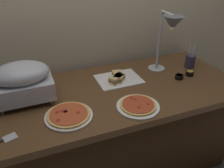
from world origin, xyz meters
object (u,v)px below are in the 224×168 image
(utensil_holder, at_px, (190,61))
(sauce_cup_far, at_px, (190,73))
(pizza_plate_center, at_px, (138,106))
(sauce_cup_near, at_px, (179,77))
(serving_spatula, at_px, (2,141))
(chafing_dish, at_px, (23,81))
(pizza_plate_front, at_px, (69,115))
(sandwich_platter, at_px, (118,78))
(heat_lamp, at_px, (170,29))

(utensil_holder, bearing_deg, sauce_cup_far, -126.48)
(pizza_plate_center, bearing_deg, sauce_cup_near, 25.57)
(serving_spatula, bearing_deg, sauce_cup_far, 10.48)
(pizza_plate_center, bearing_deg, chafing_dish, 152.58)
(sauce_cup_far, xyz_separation_m, utensil_holder, (0.10, 0.13, 0.04))
(chafing_dish, xyz_separation_m, pizza_plate_front, (0.23, -0.28, -0.14))
(sandwich_platter, bearing_deg, utensil_holder, -0.09)
(utensil_holder, xyz_separation_m, serving_spatula, (-1.51, -0.39, -0.05))
(pizza_plate_front, bearing_deg, chafing_dish, 128.85)
(sauce_cup_far, bearing_deg, heat_lamp, 157.75)
(heat_lamp, xyz_separation_m, sauce_cup_near, (0.08, -0.10, -0.37))
(sandwich_platter, height_order, utensil_holder, utensil_holder)
(pizza_plate_front, relative_size, serving_spatula, 1.71)
(pizza_plate_center, height_order, sauce_cup_far, sauce_cup_far)
(pizza_plate_center, distance_m, serving_spatula, 0.82)
(serving_spatula, bearing_deg, utensil_holder, 14.51)
(sandwich_platter, distance_m, sauce_cup_near, 0.49)
(pizza_plate_center, relative_size, sandwich_platter, 0.82)
(sandwich_platter, bearing_deg, pizza_plate_front, -145.60)
(chafing_dish, xyz_separation_m, sauce_cup_near, (1.15, -0.12, -0.14))
(utensil_holder, bearing_deg, sandwich_platter, 179.91)
(heat_lamp, height_order, pizza_plate_center, heat_lamp)
(sauce_cup_near, relative_size, sauce_cup_far, 1.02)
(heat_lamp, relative_size, sauce_cup_far, 7.73)
(sandwich_platter, bearing_deg, heat_lamp, -7.69)
(utensil_holder, bearing_deg, pizza_plate_center, -151.39)
(chafing_dish, bearing_deg, pizza_plate_front, -51.15)
(sauce_cup_far, height_order, utensil_holder, utensil_holder)
(heat_lamp, height_order, pizza_plate_front, heat_lamp)
(heat_lamp, distance_m, sauce_cup_near, 0.38)
(chafing_dish, bearing_deg, pizza_plate_center, -27.42)
(sauce_cup_near, distance_m, serving_spatula, 1.32)
(sandwich_platter, bearing_deg, chafing_dish, -177.37)
(chafing_dish, distance_m, serving_spatula, 0.42)
(heat_lamp, relative_size, pizza_plate_front, 1.68)
(pizza_plate_front, distance_m, sauce_cup_near, 0.94)
(sandwich_platter, relative_size, sauce_cup_near, 5.21)
(chafing_dish, height_order, pizza_plate_center, chafing_dish)
(utensil_holder, bearing_deg, pizza_plate_front, -164.55)
(chafing_dish, xyz_separation_m, sauce_cup_far, (1.26, -0.10, -0.13))
(chafing_dish, bearing_deg, sandwich_platter, 2.63)
(sauce_cup_far, xyz_separation_m, serving_spatula, (-1.41, -0.26, -0.02))
(utensil_holder, bearing_deg, sauce_cup_near, -145.02)
(sandwich_platter, relative_size, sauce_cup_far, 5.32)
(chafing_dish, relative_size, pizza_plate_front, 1.27)
(heat_lamp, xyz_separation_m, sauce_cup_far, (0.19, -0.08, -0.36))
(sauce_cup_far, height_order, serving_spatula, sauce_cup_far)
(heat_lamp, relative_size, pizza_plate_center, 1.76)
(pizza_plate_front, xyz_separation_m, sauce_cup_near, (0.92, 0.17, 0.01))
(sauce_cup_far, bearing_deg, sauce_cup_near, -171.33)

